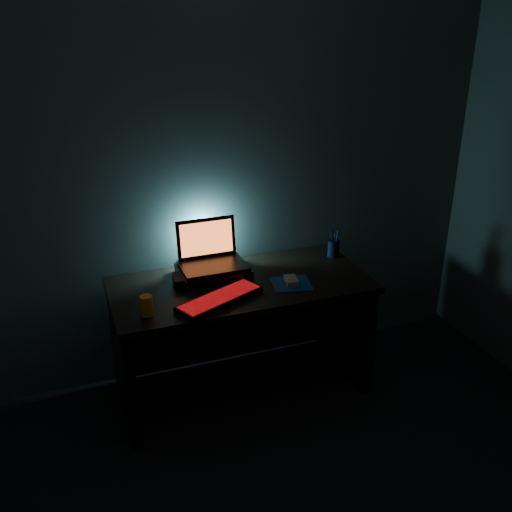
{
  "coord_description": "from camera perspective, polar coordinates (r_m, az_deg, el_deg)",
  "views": [
    {
      "loc": [
        -0.94,
        -1.2,
        2.22
      ],
      "look_at": [
        0.08,
        1.57,
        0.93
      ],
      "focal_mm": 40.0,
      "sensor_mm": 36.0,
      "label": 1
    }
  ],
  "objects": [
    {
      "name": "router",
      "position": [
        3.3,
        -6.82,
        -2.41
      ],
      "size": [
        0.18,
        0.15,
        0.06
      ],
      "rotation": [
        0.0,
        0.0,
        -0.11
      ],
      "color": "black",
      "rests_on": "desk"
    },
    {
      "name": "mousepad",
      "position": [
        3.3,
        3.54,
        -2.78
      ],
      "size": [
        0.25,
        0.24,
        0.0
      ],
      "primitive_type": "cube",
      "rotation": [
        0.0,
        0.0,
        -0.18
      ],
      "color": "navy",
      "rests_on": "desk"
    },
    {
      "name": "room",
      "position": [
        1.81,
        15.21,
        -9.69
      ],
      "size": [
        3.5,
        4.0,
        2.5
      ],
      "color": "black",
      "rests_on": "ground"
    },
    {
      "name": "laptop",
      "position": [
        3.39,
        -4.59,
        0.15
      ],
      "size": [
        0.38,
        0.29,
        0.26
      ],
      "rotation": [
        0.0,
        0.0,
        0.01
      ],
      "color": "black",
      "rests_on": "riser"
    },
    {
      "name": "juice_glass",
      "position": [
        3.0,
        -10.88,
        -4.89
      ],
      "size": [
        0.07,
        0.07,
        0.11
      ],
      "primitive_type": "cylinder",
      "rotation": [
        0.0,
        0.0,
        -0.04
      ],
      "color": "orange",
      "rests_on": "desk"
    },
    {
      "name": "riser",
      "position": [
        3.38,
        -4.29,
        -1.58
      ],
      "size": [
        0.4,
        0.3,
        0.06
      ],
      "primitive_type": "cube",
      "rotation": [
        0.0,
        0.0,
        0.01
      ],
      "color": "black",
      "rests_on": "desk"
    },
    {
      "name": "keyboard",
      "position": [
        3.1,
        -3.64,
        -4.3
      ],
      "size": [
        0.53,
        0.36,
        0.03
      ],
      "rotation": [
        0.0,
        0.0,
        0.43
      ],
      "color": "black",
      "rests_on": "desk"
    },
    {
      "name": "desk",
      "position": [
        3.48,
        -1.78,
        -6.08
      ],
      "size": [
        1.5,
        0.7,
        0.75
      ],
      "color": "black",
      "rests_on": "ground"
    },
    {
      "name": "mouse",
      "position": [
        3.29,
        3.55,
        -2.49
      ],
      "size": [
        0.09,
        0.12,
        0.03
      ],
      "primitive_type": "cube",
      "rotation": [
        0.0,
        0.0,
        -0.18
      ],
      "color": "gray",
      "rests_on": "mousepad"
    },
    {
      "name": "pen_cup",
      "position": [
        3.67,
        7.76,
        0.77
      ],
      "size": [
        0.09,
        0.09,
        0.11
      ],
      "primitive_type": "cylinder",
      "rotation": [
        0.0,
        0.0,
        0.22
      ],
      "color": "black",
      "rests_on": "desk"
    }
  ]
}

